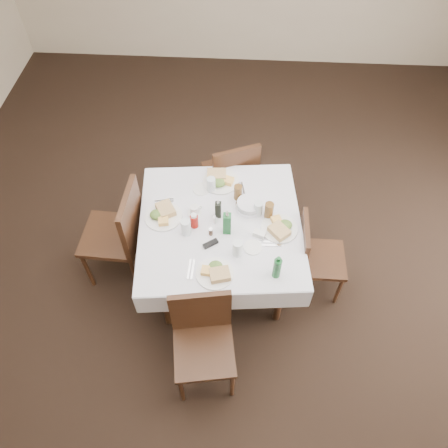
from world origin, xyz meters
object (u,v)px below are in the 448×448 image
object	(u,v)px
water_s	(238,248)
water_e	(258,209)
chair_north	(232,174)
coffee_mug	(195,210)
oil_cruet_green	(227,223)
chair_south	(203,335)
oil_cruet_dark	(218,209)
chair_west	(121,230)
dining_table	(220,229)
chair_east	(313,254)
bread_basket	(249,205)
green_bottle	(277,268)
water_w	(186,227)
water_n	(211,185)
ketchup_bottle	(194,221)

from	to	relation	value
water_s	water_e	xyz separation A→B (m)	(0.15, 0.40, -0.01)
chair_north	coffee_mug	xyz separation A→B (m)	(-0.27, -0.69, 0.27)
water_e	oil_cruet_green	xyz separation A→B (m)	(-0.24, -0.19, 0.04)
chair_south	oil_cruet_dark	distance (m)	0.96
chair_west	oil_cruet_dark	xyz separation A→B (m)	(0.81, 0.06, 0.27)
dining_table	chair_east	bearing A→B (deg)	-4.30
chair_south	oil_cruet_green	bearing A→B (deg)	80.14
water_e	bread_basket	distance (m)	0.09
green_bottle	oil_cruet_green	bearing A→B (deg)	135.01
oil_cruet_dark	oil_cruet_green	world-z (taller)	oil_cruet_green
dining_table	water_w	world-z (taller)	water_w
water_n	coffee_mug	xyz separation A→B (m)	(-0.11, -0.26, -0.03)
chair_north	water_e	distance (m)	0.76
chair_north	chair_west	bearing A→B (deg)	-139.54
oil_cruet_dark	green_bottle	xyz separation A→B (m)	(0.45, -0.52, 0.01)
dining_table	chair_north	distance (m)	0.79
dining_table	bread_basket	size ratio (longest dim) A/B	6.31
chair_east	chair_south	bearing A→B (deg)	-137.26
chair_west	water_w	distance (m)	0.64
oil_cruet_dark	ketchup_bottle	world-z (taller)	oil_cruet_dark
water_e	oil_cruet_dark	distance (m)	0.32
dining_table	chair_west	xyz separation A→B (m)	(-0.83, 0.01, -0.10)
chair_south	coffee_mug	size ratio (longest dim) A/B	7.79
chair_north	water_s	world-z (taller)	chair_north
ketchup_bottle	water_w	bearing A→B (deg)	-128.72
chair_east	water_n	distance (m)	1.02
ketchup_bottle	oil_cruet_green	bearing A→B (deg)	-8.62
oil_cruet_dark	ketchup_bottle	xyz separation A→B (m)	(-0.18, -0.11, -0.02)
ketchup_bottle	coffee_mug	world-z (taller)	ketchup_bottle
oil_cruet_green	chair_north	bearing A→B (deg)	89.91
water_n	water_w	bearing A→B (deg)	-109.20
chair_east	oil_cruet_green	distance (m)	0.81
water_w	ketchup_bottle	bearing A→B (deg)	51.28
water_n	water_w	world-z (taller)	water_w
water_s	green_bottle	size ratio (longest dim) A/B	0.63
chair_west	coffee_mug	bearing A→B (deg)	6.58
dining_table	water_e	size ratio (longest dim) A/B	10.98
bread_basket	oil_cruet_dark	bearing A→B (deg)	-158.61
green_bottle	chair_south	bearing A→B (deg)	-142.96
water_w	oil_cruet_dark	size ratio (longest dim) A/B	0.70
water_w	oil_cruet_green	size ratio (longest dim) A/B	0.55
chair_east	green_bottle	distance (m)	0.64
dining_table	chair_south	xyz separation A→B (m)	(-0.07, -0.83, -0.16)
water_s	oil_cruet_green	xyz separation A→B (m)	(-0.09, 0.20, 0.04)
chair_west	oil_cruet_dark	world-z (taller)	chair_west
water_e	bread_basket	bearing A→B (deg)	143.10
chair_north	water_s	distance (m)	1.10
water_s	ketchup_bottle	distance (m)	0.42
dining_table	ketchup_bottle	xyz separation A→B (m)	(-0.20, -0.04, 0.15)
chair_south	bread_basket	distance (m)	1.08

